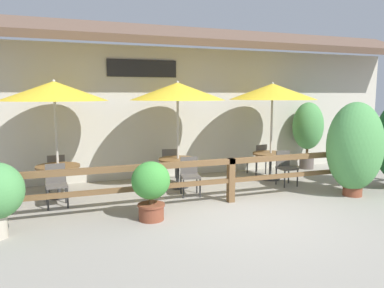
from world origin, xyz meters
TOP-DOWN VIEW (x-y plane):
  - ground_plane at (0.00, 0.00)m, footprint 60.00×60.00m
  - building_facade at (-0.00, 4.10)m, footprint 14.28×1.49m
  - patio_railing at (0.00, 1.05)m, footprint 10.40×0.14m
  - patio_umbrella_near at (-3.48, 2.75)m, footprint 2.33×2.33m
  - dining_table_near at (-3.48, 2.75)m, footprint 0.97×0.97m
  - chair_near_streetside at (-3.53, 2.05)m, footprint 0.45×0.45m
  - chair_near_wallside at (-3.52, 3.45)m, footprint 0.45×0.45m
  - patio_umbrella_middle at (-0.66, 2.68)m, footprint 2.33×2.33m
  - dining_table_middle at (-0.66, 2.68)m, footprint 0.97×0.97m
  - chair_middle_streetside at (-0.63, 1.90)m, footprint 0.49×0.49m
  - chair_middle_wallside at (-0.65, 3.46)m, footprint 0.50×0.50m
  - patio_umbrella_far at (1.99, 2.65)m, footprint 2.33×2.33m
  - dining_table_far at (1.99, 2.65)m, footprint 0.97×0.97m
  - chair_far_streetside at (1.99, 1.94)m, footprint 0.42×0.42m
  - chair_far_wallside at (2.02, 3.35)m, footprint 0.50×0.50m
  - potted_plant_tall_tropical at (-1.90, 0.51)m, footprint 0.71×0.64m
  - potted_plant_entrance_palm at (2.85, 0.54)m, footprint 1.29×1.16m
  - potted_plant_corner_fern at (3.87, 3.55)m, footprint 0.98×0.88m

SIDE VIEW (x-z plane):
  - ground_plane at x=0.00m, z-range 0.00..0.00m
  - chair_near_streetside at x=-3.53m, z-range 0.06..0.93m
  - chair_near_wallside at x=-3.52m, z-range 0.06..0.93m
  - chair_middle_streetside at x=-0.63m, z-range 0.06..0.93m
  - chair_middle_wallside at x=-0.65m, z-range 0.06..0.93m
  - chair_far_streetside at x=1.99m, z-range 0.06..0.93m
  - chair_far_wallside at x=2.02m, z-range 0.06..0.93m
  - dining_table_near at x=-3.48m, z-range 0.22..0.95m
  - dining_table_middle at x=-0.66m, z-range 0.22..0.95m
  - dining_table_far at x=1.99m, z-range 0.22..0.95m
  - potted_plant_tall_tropical at x=-1.90m, z-range 0.09..1.19m
  - patio_railing at x=0.00m, z-range 0.22..1.17m
  - potted_plant_entrance_palm at x=2.85m, z-range 0.05..2.20m
  - potted_plant_corner_fern at x=3.87m, z-range 0.23..2.30m
  - building_facade at x=0.00m, z-range 0.05..4.28m
  - patio_umbrella_near at x=-3.48m, z-range 1.07..3.70m
  - patio_umbrella_middle at x=-0.66m, z-range 1.07..3.70m
  - patio_umbrella_far at x=1.99m, z-range 1.07..3.70m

